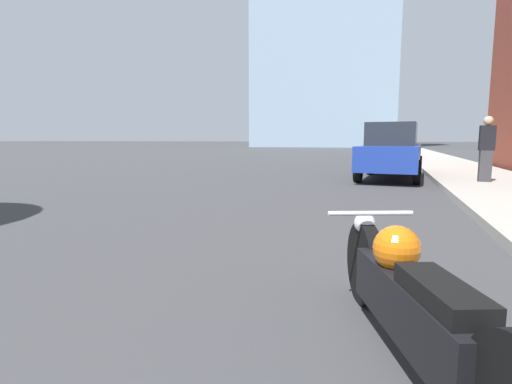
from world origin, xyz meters
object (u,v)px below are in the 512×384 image
motorcycle (411,300)px  parked_car_red (389,146)px  pedestrian (486,148)px  parked_car_blue (391,151)px

motorcycle → parked_car_red: size_ratio=0.49×
motorcycle → pedestrian: 9.77m
parked_car_blue → motorcycle: bearing=-85.0°
motorcycle → parked_car_red: 23.37m
motorcycle → parked_car_red: parked_car_red is taller
motorcycle → pedestrian: bearing=56.3°
motorcycle → parked_car_red: bearing=70.1°
parked_car_blue → pedestrian: 2.80m
parked_car_red → pedestrian: 14.10m
motorcycle → pedestrian: pedestrian is taller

